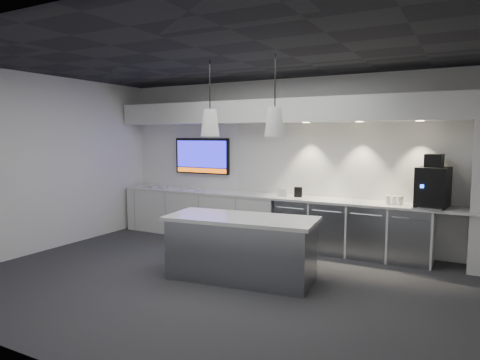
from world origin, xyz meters
The scene contains 26 objects.
floor centered at (0.00, 0.00, 0.00)m, with size 7.00×7.00×0.00m, color #2C2C2F.
ceiling centered at (0.00, 0.00, 3.00)m, with size 7.00×7.00×0.00m, color black.
wall_back centered at (0.00, 2.50, 1.50)m, with size 7.00×7.00×0.00m, color white.
wall_front centered at (0.00, -2.50, 1.50)m, with size 7.00×7.00×0.00m, color white.
wall_left centered at (-3.50, 0.00, 1.50)m, with size 7.00×7.00×0.00m, color white.
back_counter centered at (0.00, 2.17, 0.88)m, with size 6.80×0.65×0.04m, color silver.
left_base_cabinets centered at (-1.75, 2.17, 0.43)m, with size 3.30×0.63×0.86m, color silver.
fridge_unit_a centered at (0.25, 2.17, 0.42)m, with size 0.60×0.61×0.85m, color gray.
fridge_unit_b centered at (0.88, 2.17, 0.42)m, with size 0.60×0.61×0.85m, color gray.
fridge_unit_c centered at (1.51, 2.17, 0.42)m, with size 0.60×0.61×0.85m, color gray.
fridge_unit_d centered at (2.14, 2.17, 0.42)m, with size 0.60×0.61×0.85m, color gray.
backsplash centered at (1.20, 2.48, 1.55)m, with size 4.60×0.03×1.30m, color silver.
soffit centered at (0.00, 2.20, 2.40)m, with size 6.90×0.60×0.40m, color silver.
wall_tv centered at (-1.90, 2.45, 1.56)m, with size 1.25×0.07×0.72m.
island centered at (0.17, 0.25, 0.44)m, with size 2.14×1.11×0.87m.
bin centered at (-0.91, 0.36, 0.20)m, with size 0.29×0.29×0.40m, color gray.
coffee_machine centered at (2.42, 2.20, 1.23)m, with size 0.50×0.66×0.80m.
sign_black centered at (0.28, 2.17, 0.99)m, with size 0.14×0.02×0.18m, color black.
sign_white centered at (-0.01, 2.13, 0.97)m, with size 0.18×0.02×0.14m, color silver.
cup_cluster centered at (1.88, 2.15, 0.97)m, with size 0.25×0.16×0.14m, color white, non-canonical shape.
tray_a centered at (-2.87, 2.08, 0.91)m, with size 0.16×0.16×0.03m, color #B5B5B5.
tray_b centered at (-2.62, 2.08, 0.91)m, with size 0.16×0.16×0.03m, color #B5B5B5.
tray_c centered at (-2.07, 2.12, 0.91)m, with size 0.16×0.16×0.03m, color #B5B5B5.
tray_d centered at (-1.73, 2.08, 0.91)m, with size 0.16×0.16×0.03m, color #B5B5B5.
pendant_left centered at (-0.31, 0.25, 2.15)m, with size 0.26×0.26×1.08m.
pendant_right centered at (0.66, 0.25, 2.15)m, with size 0.26×0.26×1.08m.
Camera 1 is at (2.89, -4.82, 1.98)m, focal length 32.00 mm.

